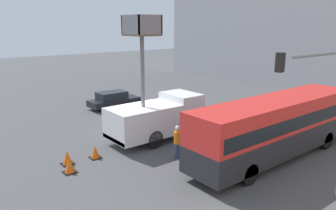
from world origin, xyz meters
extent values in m
plane|color=#4C4C4F|center=(0.00, 0.00, 0.00)|extent=(120.00, 120.00, 0.00)
cube|color=white|center=(1.10, 2.71, 1.59)|extent=(2.56, 1.80, 2.23)
cube|color=white|center=(1.10, -0.29, 1.38)|extent=(2.56, 4.20, 1.80)
cube|color=red|center=(1.10, -2.34, 0.63)|extent=(2.51, 0.10, 0.24)
cylinder|color=black|center=(-0.04, 2.71, 0.53)|extent=(0.30, 1.06, 1.06)
cylinder|color=black|center=(2.23, 2.71, 0.53)|extent=(0.30, 1.06, 1.06)
cylinder|color=black|center=(-0.04, -0.29, 0.53)|extent=(0.30, 1.06, 1.06)
cylinder|color=black|center=(2.23, -0.29, 0.53)|extent=(0.30, 1.06, 1.06)
cylinder|color=slate|center=(1.10, -0.29, 4.35)|extent=(0.24, 0.24, 4.15)
cube|color=brown|center=(1.10, -0.29, 6.48)|extent=(1.81, 1.58, 0.10)
cube|color=slate|center=(0.23, -0.29, 7.05)|extent=(0.08, 1.58, 1.05)
cube|color=slate|center=(1.96, -0.29, 7.05)|extent=(0.08, 1.58, 1.05)
cube|color=slate|center=(1.10, 0.46, 7.05)|extent=(1.81, 0.08, 1.05)
cube|color=slate|center=(1.10, -1.04, 7.05)|extent=(1.81, 0.08, 1.05)
cube|color=#232328|center=(7.45, 3.94, 1.07)|extent=(2.46, 11.46, 1.29)
cube|color=red|center=(7.45, 3.94, 2.50)|extent=(2.46, 11.46, 1.57)
cube|color=black|center=(7.45, 3.94, 2.26)|extent=(2.48, 11.00, 0.69)
cylinder|color=black|center=(6.37, 7.49, 0.50)|extent=(0.30, 1.01, 1.01)
cylinder|color=black|center=(8.53, 7.49, 0.50)|extent=(0.30, 1.01, 1.01)
cylinder|color=black|center=(6.37, 0.39, 0.50)|extent=(0.30, 1.01, 1.01)
cylinder|color=black|center=(8.53, 0.39, 0.50)|extent=(0.30, 1.01, 1.01)
cylinder|color=slate|center=(9.98, 2.36, 5.82)|extent=(0.18, 3.25, 0.13)
cube|color=black|center=(8.35, 2.39, 5.37)|extent=(0.33, 0.33, 0.90)
sphere|color=red|center=(8.35, 2.39, 5.62)|extent=(0.20, 0.20, 0.20)
cylinder|color=navy|center=(-1.13, -1.57, 0.44)|extent=(0.32, 0.32, 0.88)
cylinder|color=orange|center=(-1.13, -1.57, 1.23)|extent=(0.38, 0.38, 0.70)
sphere|color=tan|center=(-1.13, -1.57, 1.69)|extent=(0.24, 0.24, 0.24)
sphere|color=white|center=(-1.13, -1.57, 1.80)|extent=(0.25, 0.25, 0.25)
cylinder|color=navy|center=(4.21, -0.21, 0.42)|extent=(0.32, 0.32, 0.84)
cylinder|color=orange|center=(4.21, -0.21, 1.17)|extent=(0.38, 0.38, 0.66)
sphere|color=tan|center=(4.21, -0.21, 1.61)|extent=(0.23, 0.23, 0.23)
sphere|color=white|center=(4.21, -0.21, 1.71)|extent=(0.24, 0.24, 0.24)
cube|color=black|center=(1.43, -3.70, 0.01)|extent=(0.61, 0.61, 0.03)
cone|color=#F25B0F|center=(1.43, -3.70, 0.35)|extent=(0.48, 0.48, 0.69)
cube|color=black|center=(2.31, -5.50, 0.01)|extent=(0.63, 0.63, 0.03)
cone|color=#F25B0F|center=(2.31, -5.50, 0.36)|extent=(0.51, 0.51, 0.72)
cube|color=black|center=(1.29, -5.20, 0.01)|extent=(0.64, 0.64, 0.03)
cone|color=#F25B0F|center=(1.29, -5.20, 0.36)|extent=(0.51, 0.51, 0.73)
cube|color=black|center=(-7.70, 2.61, 0.53)|extent=(1.80, 4.40, 0.52)
cube|color=black|center=(-7.70, 2.39, 1.11)|extent=(1.59, 2.42, 0.65)
cylinder|color=black|center=(-8.48, 3.97, 0.32)|extent=(0.22, 0.64, 0.64)
cylinder|color=black|center=(-6.92, 3.97, 0.32)|extent=(0.22, 0.64, 0.64)
cylinder|color=black|center=(-8.48, 1.25, 0.32)|extent=(0.22, 0.64, 0.64)
cylinder|color=black|center=(-6.92, 1.25, 0.32)|extent=(0.22, 0.64, 0.64)
camera|label=1|loc=(16.89, -10.91, 7.07)|focal=35.00mm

